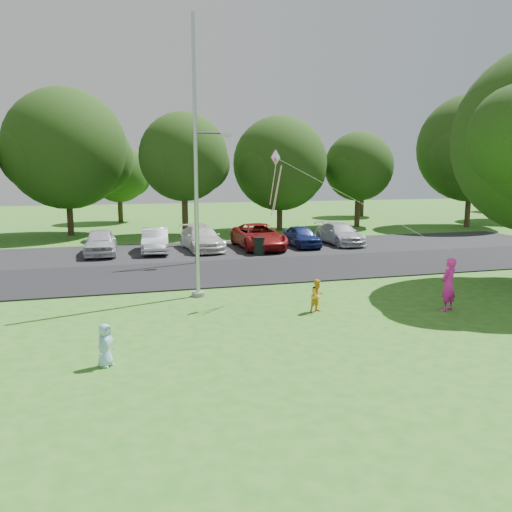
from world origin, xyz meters
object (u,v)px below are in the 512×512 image
object	(u,v)px
street_lamp	(200,184)
child_blue	(105,345)
trash_can	(259,247)
child_yellow	(318,296)
woman	(448,285)
kite	(281,173)
flagpole	(196,184)

from	to	relation	value
street_lamp	child_blue	size ratio (longest dim) A/B	6.28
street_lamp	trash_can	world-z (taller)	street_lamp
street_lamp	child_yellow	size ratio (longest dim) A/B	5.94
woman	child_blue	xyz separation A→B (m)	(-10.96, -1.96, -0.37)
street_lamp	kite	size ratio (longest dim) A/B	1.24
flagpole	woman	bearing A→B (deg)	-28.60
kite	child_blue	bearing A→B (deg)	-179.07
trash_can	child_yellow	size ratio (longest dim) A/B	0.93
child_blue	flagpole	bearing A→B (deg)	11.77
trash_can	child_blue	world-z (taller)	child_blue
child_yellow	flagpole	bearing A→B (deg)	115.91
flagpole	woman	size ratio (longest dim) A/B	5.57
woman	street_lamp	bearing A→B (deg)	-81.12
kite	street_lamp	bearing A→B (deg)	63.30
street_lamp	trash_can	xyz separation A→B (m)	(3.44, 1.49, -3.46)
trash_can	kite	world-z (taller)	kite
child_yellow	kite	size ratio (longest dim) A/B	0.21
child_blue	kite	bearing A→B (deg)	-11.79
child_yellow	child_blue	bearing A→B (deg)	-177.56
child_yellow	child_blue	xyz separation A→B (m)	(-6.70, -2.99, -0.03)
street_lamp	kite	world-z (taller)	street_lamp
woman	kite	bearing A→B (deg)	-52.61
flagpole	street_lamp	bearing A→B (deg)	79.39
child_blue	kite	size ratio (longest dim) A/B	0.20
street_lamp	flagpole	bearing A→B (deg)	-102.50
trash_can	woman	size ratio (longest dim) A/B	0.58
flagpole	child_blue	size ratio (longest dim) A/B	9.47
flagpole	child_blue	xyz separation A→B (m)	(-3.22, -6.18, -3.64)
trash_can	child_yellow	world-z (taller)	child_yellow
trash_can	woman	distance (m)	12.60
trash_can	child_blue	distance (m)	16.22
street_lamp	woman	distance (m)	12.92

